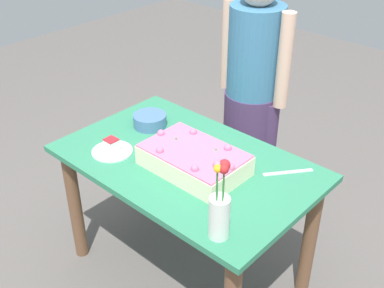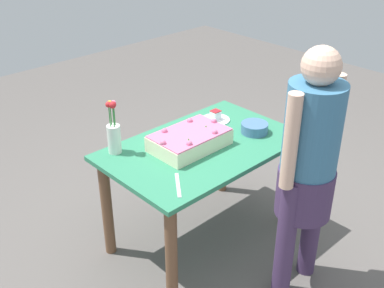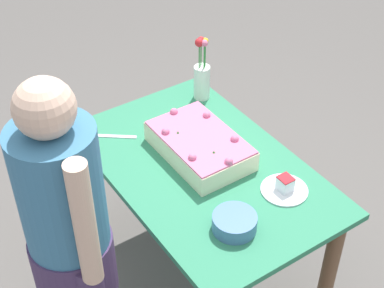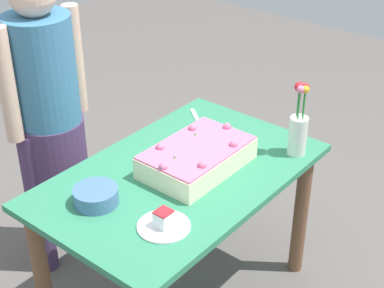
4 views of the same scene
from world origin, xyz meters
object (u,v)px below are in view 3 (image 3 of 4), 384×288
at_px(fruit_bowl, 234,223).
at_px(person_standing, 68,229).
at_px(sheet_cake, 200,145).
at_px(flower_vase, 202,76).
at_px(serving_plate_with_slice, 285,187).
at_px(cake_knife, 111,136).

xyz_separation_m(fruit_bowl, person_standing, (0.24, 0.57, 0.09)).
bearing_deg(fruit_bowl, person_standing, 66.97).
height_order(sheet_cake, flower_vase, flower_vase).
bearing_deg(sheet_cake, person_standing, 105.66).
distance_m(flower_vase, fruit_bowl, 0.92).
distance_m(serving_plate_with_slice, flower_vase, 0.78).
height_order(sheet_cake, person_standing, person_standing).
xyz_separation_m(cake_knife, person_standing, (-0.54, 0.45, 0.12)).
relative_size(serving_plate_with_slice, flower_vase, 0.59).
relative_size(cake_knife, fruit_bowl, 1.34).
xyz_separation_m(sheet_cake, serving_plate_with_slice, (-0.39, -0.16, -0.03)).
bearing_deg(flower_vase, person_standing, 120.09).
height_order(flower_vase, fruit_bowl, flower_vase).
distance_m(cake_knife, flower_vase, 0.55).
height_order(sheet_cake, fruit_bowl, sheet_cake).
bearing_deg(serving_plate_with_slice, cake_knife, 30.40).
bearing_deg(fruit_bowl, sheet_cake, -17.83).
bearing_deg(cake_knife, person_standing, -92.07).
bearing_deg(cake_knife, serving_plate_with_slice, -21.76).
bearing_deg(sheet_cake, cake_knife, 38.53).
distance_m(serving_plate_with_slice, person_standing, 0.90).
bearing_deg(flower_vase, serving_plate_with_slice, 172.03).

